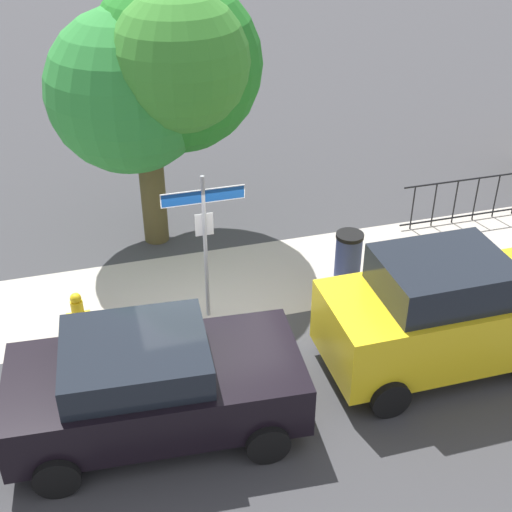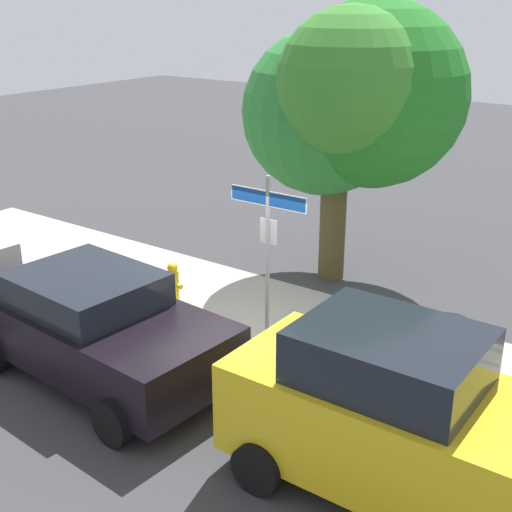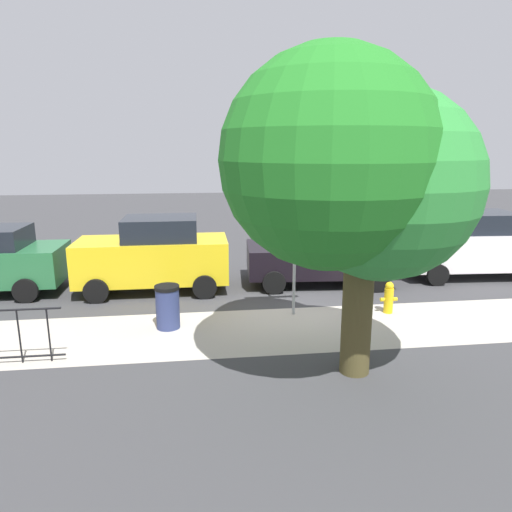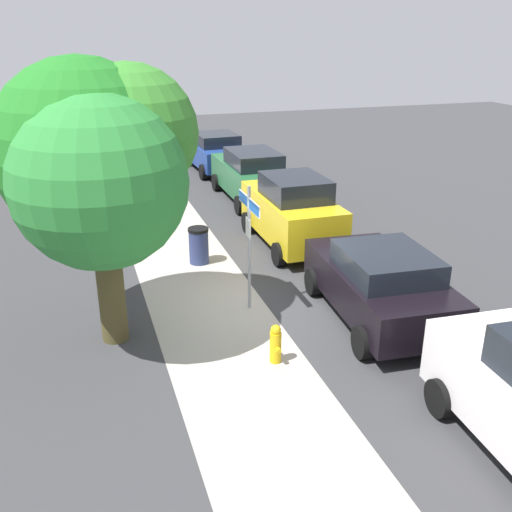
{
  "view_description": "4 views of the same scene",
  "coord_description": "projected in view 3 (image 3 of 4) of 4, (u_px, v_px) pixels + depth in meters",
  "views": [
    {
      "loc": [
        -1.84,
        -9.69,
        7.71
      ],
      "look_at": [
        1.0,
        0.35,
        1.16
      ],
      "focal_mm": 48.4,
      "sensor_mm": 36.0,
      "label": 1
    },
    {
      "loc": [
        6.01,
        -8.15,
        5.44
      ],
      "look_at": [
        0.12,
        0.04,
        1.6
      ],
      "focal_mm": 48.04,
      "sensor_mm": 36.0,
      "label": 2
    },
    {
      "loc": [
        2.31,
        10.72,
        3.95
      ],
      "look_at": [
        1.04,
        0.6,
        1.52
      ],
      "focal_mm": 32.3,
      "sensor_mm": 36.0,
      "label": 3
    },
    {
      "loc": [
        -11.07,
        3.83,
        5.95
      ],
      "look_at": [
        -0.27,
        0.36,
        1.39
      ],
      "focal_mm": 40.48,
      "sensor_mm": 36.0,
      "label": 4
    }
  ],
  "objects": [
    {
      "name": "car_white",
      "position": [
        472.0,
        245.0,
        14.21
      ],
      "size": [
        4.25,
        2.25,
        2.01
      ],
      "rotation": [
        0.0,
        0.0,
        -0.06
      ],
      "color": "white",
      "rests_on": "ground_plane"
    },
    {
      "name": "ground_plane",
      "position": [
        294.0,
        308.0,
        11.54
      ],
      "size": [
        60.0,
        60.0,
        0.0
      ],
      "primitive_type": "plane",
      "color": "#38383A"
    },
    {
      "name": "street_sign",
      "position": [
        295.0,
        235.0,
        10.69
      ],
      "size": [
        1.44,
        0.07,
        2.83
      ],
      "color": "#9EA0A5",
      "rests_on": "ground_plane"
    },
    {
      "name": "fire_hydrant",
      "position": [
        389.0,
        298.0,
        11.14
      ],
      "size": [
        0.42,
        0.22,
        0.78
      ],
      "color": "yellow",
      "rests_on": "ground_plane"
    },
    {
      "name": "car_yellow",
      "position": [
        154.0,
        255.0,
        12.74
      ],
      "size": [
        4.1,
        1.99,
        2.08
      ],
      "rotation": [
        0.0,
        0.0,
        0.0
      ],
      "color": "gold",
      "rests_on": "ground_plane"
    },
    {
      "name": "trash_bin",
      "position": [
        168.0,
        307.0,
        10.19
      ],
      "size": [
        0.55,
        0.55,
        0.98
      ],
      "color": "navy",
      "rests_on": "ground_plane"
    },
    {
      "name": "car_black",
      "position": [
        321.0,
        255.0,
        13.53
      ],
      "size": [
        4.37,
        2.41,
        1.64
      ],
      "rotation": [
        0.0,
        0.0,
        -0.07
      ],
      "color": "black",
      "rests_on": "ground_plane"
    },
    {
      "name": "shade_tree",
      "position": [
        346.0,
        166.0,
        7.46
      ],
      "size": [
        4.29,
        3.91,
        5.48
      ],
      "color": "#4A4223",
      "rests_on": "ground_plane"
    },
    {
      "name": "sidewalk_strip",
      "position": [
        216.0,
        332.0,
        10.04
      ],
      "size": [
        24.0,
        2.6,
        0.0
      ],
      "primitive_type": "cube",
      "color": "#ACA498",
      "rests_on": "ground_plane"
    }
  ]
}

